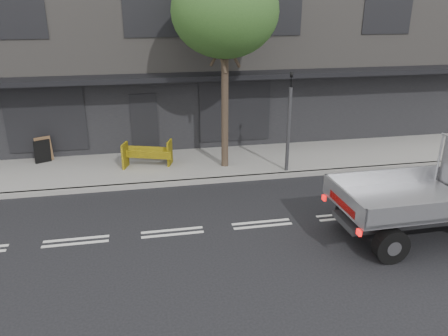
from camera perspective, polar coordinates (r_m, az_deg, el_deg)
ground at (r=11.50m, az=-6.75°, el=-8.36°), size 80.00×80.00×0.00m
sidewalk at (r=15.74m, az=-8.13°, el=0.18°), size 32.00×3.20×0.15m
kerb at (r=14.25m, az=-7.76°, el=-2.06°), size 32.00×0.20×0.15m
building_main at (r=21.39m, az=-9.75°, el=16.38°), size 26.00×10.00×8.00m
street_tree at (r=14.49m, az=0.12°, el=19.68°), size 3.40×3.40×6.74m
traffic_light_pole at (r=14.74m, az=8.44°, el=5.18°), size 0.12×0.12×3.50m
construction_barrier at (r=15.29m, az=-9.92°, el=1.60°), size 1.78×1.15×0.93m
sandwich_board at (r=16.84m, az=-22.63°, el=2.01°), size 0.67×0.58×0.89m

